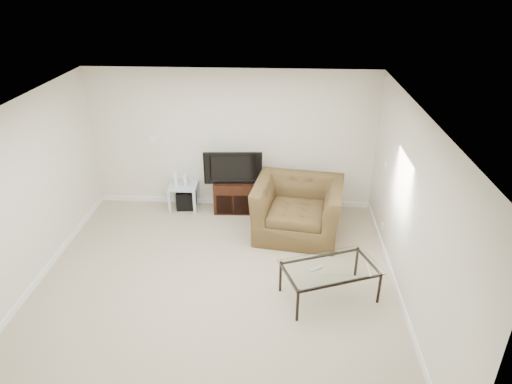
# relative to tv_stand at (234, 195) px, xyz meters

# --- Properties ---
(floor) EXTENTS (5.00, 5.00, 0.00)m
(floor) POSITION_rel_tv_stand_xyz_m (-0.04, -2.28, -0.29)
(floor) COLOR tan
(floor) RESTS_ON ground
(ceiling) EXTENTS (5.00, 5.00, 0.00)m
(ceiling) POSITION_rel_tv_stand_xyz_m (-0.04, -2.28, 2.21)
(ceiling) COLOR white
(ceiling) RESTS_ON ground
(wall_back) EXTENTS (5.00, 0.02, 2.50)m
(wall_back) POSITION_rel_tv_stand_xyz_m (-0.04, 0.22, 0.96)
(wall_back) COLOR silver
(wall_back) RESTS_ON ground
(wall_left) EXTENTS (0.02, 5.00, 2.50)m
(wall_left) POSITION_rel_tv_stand_xyz_m (-2.54, -2.28, 0.96)
(wall_left) COLOR silver
(wall_left) RESTS_ON ground
(wall_right) EXTENTS (0.02, 5.00, 2.50)m
(wall_right) POSITION_rel_tv_stand_xyz_m (2.46, -2.28, 0.96)
(wall_right) COLOR silver
(wall_right) RESTS_ON ground
(plate_back) EXTENTS (0.12, 0.02, 0.12)m
(plate_back) POSITION_rel_tv_stand_xyz_m (-1.44, 0.21, 0.96)
(plate_back) COLOR white
(plate_back) RESTS_ON wall_back
(plate_right_switch) EXTENTS (0.02, 0.09, 0.13)m
(plate_right_switch) POSITION_rel_tv_stand_xyz_m (2.45, -0.68, 0.96)
(plate_right_switch) COLOR white
(plate_right_switch) RESTS_ON wall_right
(plate_right_outlet) EXTENTS (0.02, 0.08, 0.12)m
(plate_right_outlet) POSITION_rel_tv_stand_xyz_m (2.45, -0.98, 0.01)
(plate_right_outlet) COLOR white
(plate_right_outlet) RESTS_ON wall_right
(tv_stand) EXTENTS (0.71, 0.51, 0.58)m
(tv_stand) POSITION_rel_tv_stand_xyz_m (0.00, 0.00, 0.00)
(tv_stand) COLOR black
(tv_stand) RESTS_ON floor
(dvd_player) EXTENTS (0.41, 0.29, 0.06)m
(dvd_player) POSITION_rel_tv_stand_xyz_m (0.00, -0.04, 0.19)
(dvd_player) COLOR black
(dvd_player) RESTS_ON tv_stand
(television) EXTENTS (0.95, 0.25, 0.58)m
(television) POSITION_rel_tv_stand_xyz_m (0.00, -0.03, 0.58)
(television) COLOR black
(television) RESTS_ON tv_stand
(side_table) EXTENTS (0.50, 0.50, 0.48)m
(side_table) POSITION_rel_tv_stand_xyz_m (-0.91, 0.00, -0.05)
(side_table) COLOR silver
(side_table) RESTS_ON floor
(subwoofer) EXTENTS (0.36, 0.36, 0.34)m
(subwoofer) POSITION_rel_tv_stand_xyz_m (-0.88, 0.02, -0.12)
(subwoofer) COLOR black
(subwoofer) RESTS_ON floor
(game_console) EXTENTS (0.07, 0.16, 0.22)m
(game_console) POSITION_rel_tv_stand_xyz_m (-1.03, -0.02, 0.29)
(game_console) COLOR white
(game_console) RESTS_ON side_table
(game_case) EXTENTS (0.05, 0.14, 0.19)m
(game_case) POSITION_rel_tv_stand_xyz_m (-0.85, -0.02, 0.28)
(game_case) COLOR silver
(game_case) RESTS_ON side_table
(recliner) EXTENTS (1.51, 1.10, 1.21)m
(recliner) POSITION_rel_tv_stand_xyz_m (1.12, -0.75, 0.32)
(recliner) COLOR brown
(recliner) RESTS_ON floor
(coffee_table) EXTENTS (1.40, 1.09, 0.48)m
(coffee_table) POSITION_rel_tv_stand_xyz_m (1.51, -2.37, -0.05)
(coffee_table) COLOR black
(coffee_table) RESTS_ON floor
(remote) EXTENTS (0.19, 0.15, 0.02)m
(remote) POSITION_rel_tv_stand_xyz_m (1.32, -2.43, 0.20)
(remote) COLOR #B2B2B7
(remote) RESTS_ON coffee_table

